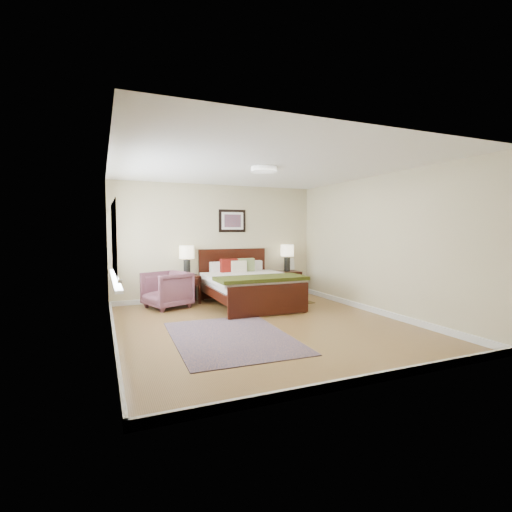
{
  "coord_description": "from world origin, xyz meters",
  "views": [
    {
      "loc": [
        -2.37,
        -5.33,
        1.52
      ],
      "look_at": [
        0.21,
        0.81,
        1.05
      ],
      "focal_mm": 26.0,
      "sensor_mm": 36.0,
      "label": 1
    }
  ],
  "objects_px": {
    "armchair": "(167,290)",
    "rug_persian": "(231,337)",
    "bed": "(248,281)",
    "nightstand_right": "(287,281)",
    "lamp_left": "(187,255)",
    "lamp_right": "(287,253)",
    "nightstand_left": "(187,281)"
  },
  "relations": [
    {
      "from": "armchair",
      "to": "rug_persian",
      "type": "relative_size",
      "value": 0.35
    },
    {
      "from": "rug_persian",
      "to": "bed",
      "type": "bearing_deg",
      "value": 64.05
    },
    {
      "from": "armchair",
      "to": "rug_persian",
      "type": "bearing_deg",
      "value": -9.39
    },
    {
      "from": "bed",
      "to": "armchair",
      "type": "relative_size",
      "value": 2.57
    },
    {
      "from": "nightstand_right",
      "to": "lamp_left",
      "type": "xyz_separation_m",
      "value": [
        -2.34,
        0.01,
        0.65
      ]
    },
    {
      "from": "lamp_left",
      "to": "lamp_right",
      "type": "xyz_separation_m",
      "value": [
        2.34,
        0.0,
        -0.02
      ]
    },
    {
      "from": "lamp_right",
      "to": "rug_persian",
      "type": "xyz_separation_m",
      "value": [
        -2.31,
        -2.72,
        -0.97
      ]
    },
    {
      "from": "bed",
      "to": "lamp_right",
      "type": "xyz_separation_m",
      "value": [
        1.27,
        0.76,
        0.48
      ]
    },
    {
      "from": "nightstand_left",
      "to": "rug_persian",
      "type": "xyz_separation_m",
      "value": [
        0.03,
        -2.7,
        -0.45
      ]
    },
    {
      "from": "nightstand_left",
      "to": "lamp_right",
      "type": "relative_size",
      "value": 0.95
    },
    {
      "from": "nightstand_left",
      "to": "rug_persian",
      "type": "height_order",
      "value": "nightstand_left"
    },
    {
      "from": "bed",
      "to": "nightstand_left",
      "type": "xyz_separation_m",
      "value": [
        -1.07,
        0.74,
        -0.04
      ]
    },
    {
      "from": "nightstand_right",
      "to": "rug_persian",
      "type": "distance_m",
      "value": 3.58
    },
    {
      "from": "bed",
      "to": "armchair",
      "type": "distance_m",
      "value": 1.6
    },
    {
      "from": "lamp_right",
      "to": "armchair",
      "type": "xyz_separation_m",
      "value": [
        -2.81,
        -0.35,
        -0.62
      ]
    },
    {
      "from": "nightstand_right",
      "to": "lamp_right",
      "type": "xyz_separation_m",
      "value": [
        -0.0,
        0.01,
        0.63
      ]
    },
    {
      "from": "bed",
      "to": "nightstand_left",
      "type": "distance_m",
      "value": 1.3
    },
    {
      "from": "bed",
      "to": "armchair",
      "type": "xyz_separation_m",
      "value": [
        -1.54,
        0.41,
        -0.14
      ]
    },
    {
      "from": "nightstand_left",
      "to": "armchair",
      "type": "xyz_separation_m",
      "value": [
        -0.47,
        -0.33,
        -0.1
      ]
    },
    {
      "from": "nightstand_left",
      "to": "armchair",
      "type": "bearing_deg",
      "value": -145.34
    },
    {
      "from": "bed",
      "to": "rug_persian",
      "type": "xyz_separation_m",
      "value": [
        -1.04,
        -1.96,
        -0.49
      ]
    },
    {
      "from": "bed",
      "to": "lamp_left",
      "type": "distance_m",
      "value": 1.4
    },
    {
      "from": "lamp_right",
      "to": "rug_persian",
      "type": "height_order",
      "value": "lamp_right"
    },
    {
      "from": "lamp_left",
      "to": "lamp_right",
      "type": "distance_m",
      "value": 2.34
    },
    {
      "from": "nightstand_right",
      "to": "bed",
      "type": "bearing_deg",
      "value": -149.56
    },
    {
      "from": "nightstand_left",
      "to": "rug_persian",
      "type": "bearing_deg",
      "value": -89.34
    },
    {
      "from": "rug_persian",
      "to": "nightstand_right",
      "type": "bearing_deg",
      "value": 51.49
    },
    {
      "from": "nightstand_right",
      "to": "nightstand_left",
      "type": "bearing_deg",
      "value": -179.79
    },
    {
      "from": "nightstand_right",
      "to": "rug_persian",
      "type": "height_order",
      "value": "nightstand_right"
    },
    {
      "from": "armchair",
      "to": "nightstand_left",
      "type": "bearing_deg",
      "value": 103.29
    },
    {
      "from": "lamp_left",
      "to": "bed",
      "type": "bearing_deg",
      "value": -35.35
    },
    {
      "from": "nightstand_right",
      "to": "lamp_left",
      "type": "relative_size",
      "value": 0.93
    }
  ]
}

